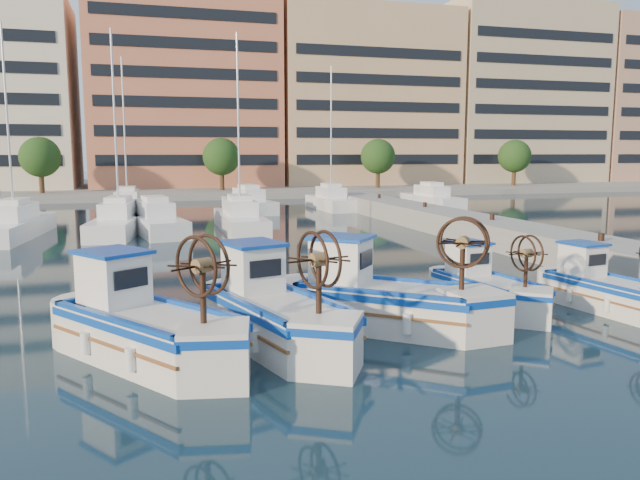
{
  "coord_description": "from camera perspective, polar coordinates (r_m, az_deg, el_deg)",
  "views": [
    {
      "loc": [
        -4.37,
        -14.36,
        4.66
      ],
      "look_at": [
        1.79,
        7.21,
        1.5
      ],
      "focal_mm": 35.0,
      "sensor_mm": 36.0,
      "label": 1
    }
  ],
  "objects": [
    {
      "name": "fishing_boat_a",
      "position": [
        14.65,
        -15.82,
        -7.41
      ],
      "size": [
        4.27,
        4.97,
        3.05
      ],
      "rotation": [
        0.0,
        0.0,
        0.6
      ],
      "color": "silver",
      "rests_on": "ground"
    },
    {
      "name": "fishing_boat_d",
      "position": [
        19.38,
        14.92,
        -4.13
      ],
      "size": [
        2.06,
        4.01,
        2.44
      ],
      "rotation": [
        0.0,
        0.0,
        0.13
      ],
      "color": "silver",
      "rests_on": "ground"
    },
    {
      "name": "yacht_marina",
      "position": [
        42.81,
        -13.9,
        2.24
      ],
      "size": [
        39.56,
        23.75,
        11.5
      ],
      "color": "white",
      "rests_on": "ground"
    },
    {
      "name": "quay",
      "position": [
        28.6,
        21.66,
        -0.71
      ],
      "size": [
        3.0,
        60.0,
        1.2
      ],
      "primitive_type": "cube",
      "color": "gray",
      "rests_on": "ground"
    },
    {
      "name": "fishing_boat_c",
      "position": [
        16.67,
        5.59,
        -5.23
      ],
      "size": [
        4.9,
        4.58,
        3.09
      ],
      "rotation": [
        0.0,
        0.0,
        0.87
      ],
      "color": "silver",
      "rests_on": "ground"
    },
    {
      "name": "ground",
      "position": [
        15.72,
        0.95,
        -9.23
      ],
      "size": [
        300.0,
        300.0,
        0.0
      ],
      "primitive_type": "plane",
      "color": "#172F3D",
      "rests_on": "ground"
    },
    {
      "name": "fishing_boat_b",
      "position": [
        15.33,
        -4.24,
        -6.46
      ],
      "size": [
        3.18,
        5.0,
        3.03
      ],
      "rotation": [
        0.0,
        0.0,
        0.28
      ],
      "color": "silver",
      "rests_on": "ground"
    },
    {
      "name": "waterfront",
      "position": [
        80.81,
        -6.37,
        12.54
      ],
      "size": [
        180.0,
        40.0,
        25.6
      ],
      "color": "gray",
      "rests_on": "ground"
    },
    {
      "name": "fishing_boat_e",
      "position": [
        20.49,
        24.6,
        -3.96
      ],
      "size": [
        2.11,
        3.97,
        2.42
      ],
      "rotation": [
        0.0,
        0.0,
        0.15
      ],
      "color": "silver",
      "rests_on": "ground"
    }
  ]
}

